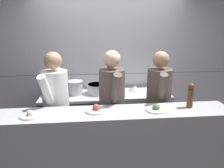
{
  "coord_description": "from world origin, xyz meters",
  "views": [
    {
      "loc": [
        -0.34,
        -2.47,
        2.03
      ],
      "look_at": [
        -0.03,
        0.63,
        1.15
      ],
      "focal_mm": 35.0,
      "sensor_mm": 36.0,
      "label": 1
    }
  ],
  "objects_px": {
    "pepper_mill": "(191,95)",
    "chef_sous": "(112,106)",
    "oven_range": "(77,120)",
    "plated_dish_dessert": "(156,109)",
    "mixing_bowl_steel": "(135,88)",
    "stock_pot": "(54,89)",
    "chef_line": "(158,104)",
    "sauce_pot": "(75,87)",
    "chef_head_cook": "(56,108)",
    "plated_dish_main": "(30,115)",
    "plated_dish_appetiser": "(96,109)",
    "braising_pot": "(98,88)"
  },
  "relations": [
    {
      "from": "stock_pot",
      "to": "plated_dish_main",
      "type": "xyz_separation_m",
      "value": [
        -0.08,
        -1.14,
        0.06
      ]
    },
    {
      "from": "plated_dish_main",
      "to": "chef_head_cook",
      "type": "bearing_deg",
      "value": 67.99
    },
    {
      "from": "chef_line",
      "to": "stock_pot",
      "type": "bearing_deg",
      "value": 167.46
    },
    {
      "from": "pepper_mill",
      "to": "plated_dish_dessert",
      "type": "bearing_deg",
      "value": -172.5
    },
    {
      "from": "plated_dish_main",
      "to": "mixing_bowl_steel",
      "type": "bearing_deg",
      "value": 39.96
    },
    {
      "from": "oven_range",
      "to": "plated_dish_dessert",
      "type": "bearing_deg",
      "value": -47.89
    },
    {
      "from": "oven_range",
      "to": "pepper_mill",
      "type": "relative_size",
      "value": 3.69
    },
    {
      "from": "chef_sous",
      "to": "pepper_mill",
      "type": "bearing_deg",
      "value": -30.45
    },
    {
      "from": "plated_dish_dessert",
      "to": "chef_head_cook",
      "type": "xyz_separation_m",
      "value": [
        -1.21,
        0.47,
        -0.12
      ]
    },
    {
      "from": "plated_dish_appetiser",
      "to": "chef_sous",
      "type": "distance_m",
      "value": 0.47
    },
    {
      "from": "pepper_mill",
      "to": "plated_dish_appetiser",
      "type": "bearing_deg",
      "value": -179.79
    },
    {
      "from": "mixing_bowl_steel",
      "to": "chef_head_cook",
      "type": "height_order",
      "value": "chef_head_cook"
    },
    {
      "from": "mixing_bowl_steel",
      "to": "chef_line",
      "type": "bearing_deg",
      "value": -73.17
    },
    {
      "from": "braising_pot",
      "to": "plated_dish_appetiser",
      "type": "bearing_deg",
      "value": -93.03
    },
    {
      "from": "pepper_mill",
      "to": "chef_head_cook",
      "type": "relative_size",
      "value": 0.18
    },
    {
      "from": "oven_range",
      "to": "sauce_pot",
      "type": "bearing_deg",
      "value": -108.81
    },
    {
      "from": "stock_pot",
      "to": "chef_line",
      "type": "relative_size",
      "value": 0.2
    },
    {
      "from": "sauce_pot",
      "to": "chef_sous",
      "type": "xyz_separation_m",
      "value": [
        0.53,
        -0.62,
        -0.09
      ]
    },
    {
      "from": "sauce_pot",
      "to": "braising_pot",
      "type": "xyz_separation_m",
      "value": [
        0.36,
        0.01,
        -0.03
      ]
    },
    {
      "from": "braising_pot",
      "to": "plated_dish_main",
      "type": "distance_m",
      "value": 1.36
    },
    {
      "from": "braising_pot",
      "to": "chef_head_cook",
      "type": "height_order",
      "value": "chef_head_cook"
    },
    {
      "from": "plated_dish_dessert",
      "to": "chef_line",
      "type": "xyz_separation_m",
      "value": [
        0.19,
        0.49,
        -0.13
      ]
    },
    {
      "from": "stock_pot",
      "to": "chef_sous",
      "type": "distance_m",
      "value": 1.09
    },
    {
      "from": "oven_range",
      "to": "mixing_bowl_steel",
      "type": "relative_size",
      "value": 4.85
    },
    {
      "from": "sauce_pot",
      "to": "pepper_mill",
      "type": "xyz_separation_m",
      "value": [
        1.43,
        -1.02,
        0.17
      ]
    },
    {
      "from": "braising_pot",
      "to": "chef_line",
      "type": "height_order",
      "value": "chef_line"
    },
    {
      "from": "oven_range",
      "to": "chef_head_cook",
      "type": "bearing_deg",
      "value": -109.63
    },
    {
      "from": "oven_range",
      "to": "plated_dish_appetiser",
      "type": "xyz_separation_m",
      "value": [
        0.3,
        -1.04,
        0.6
      ]
    },
    {
      "from": "pepper_mill",
      "to": "chef_sous",
      "type": "height_order",
      "value": "chef_sous"
    },
    {
      "from": "braising_pot",
      "to": "stock_pot",
      "type": "bearing_deg",
      "value": 177.75
    },
    {
      "from": "sauce_pot",
      "to": "plated_dish_dessert",
      "type": "relative_size",
      "value": 1.02
    },
    {
      "from": "braising_pot",
      "to": "plated_dish_appetiser",
      "type": "height_order",
      "value": "plated_dish_appetiser"
    },
    {
      "from": "sauce_pot",
      "to": "chef_head_cook",
      "type": "relative_size",
      "value": 0.15
    },
    {
      "from": "braising_pot",
      "to": "chef_head_cook",
      "type": "relative_size",
      "value": 0.21
    },
    {
      "from": "sauce_pot",
      "to": "plated_dish_dessert",
      "type": "xyz_separation_m",
      "value": [
        1.0,
        -1.07,
        0.03
      ]
    },
    {
      "from": "mixing_bowl_steel",
      "to": "chef_head_cook",
      "type": "distance_m",
      "value": 1.38
    },
    {
      "from": "plated_dish_dessert",
      "to": "pepper_mill",
      "type": "distance_m",
      "value": 0.46
    },
    {
      "from": "stock_pot",
      "to": "chef_sous",
      "type": "relative_size",
      "value": 0.2
    },
    {
      "from": "mixing_bowl_steel",
      "to": "plated_dish_appetiser",
      "type": "distance_m",
      "value": 1.3
    },
    {
      "from": "oven_range",
      "to": "plated_dish_main",
      "type": "xyz_separation_m",
      "value": [
        -0.42,
        -1.13,
        0.6
      ]
    },
    {
      "from": "mixing_bowl_steel",
      "to": "plated_dish_dessert",
      "type": "distance_m",
      "value": 1.15
    },
    {
      "from": "stock_pot",
      "to": "plated_dish_dessert",
      "type": "height_order",
      "value": "plated_dish_dessert"
    },
    {
      "from": "chef_head_cook",
      "to": "chef_sous",
      "type": "xyz_separation_m",
      "value": [
        0.74,
        -0.02,
        0.01
      ]
    },
    {
      "from": "sauce_pot",
      "to": "chef_line",
      "type": "distance_m",
      "value": 1.32
    },
    {
      "from": "sauce_pot",
      "to": "chef_sous",
      "type": "height_order",
      "value": "chef_sous"
    },
    {
      "from": "chef_sous",
      "to": "plated_dish_main",
      "type": "bearing_deg",
      "value": -159.78
    },
    {
      "from": "stock_pot",
      "to": "plated_dish_appetiser",
      "type": "height_order",
      "value": "plated_dish_appetiser"
    },
    {
      "from": "plated_dish_dessert",
      "to": "plated_dish_main",
      "type": "bearing_deg",
      "value": -178.82
    },
    {
      "from": "mixing_bowl_steel",
      "to": "stock_pot",
      "type": "bearing_deg",
      "value": -178.47
    },
    {
      "from": "stock_pot",
      "to": "plated_dish_appetiser",
      "type": "relative_size",
      "value": 1.33
    }
  ]
}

